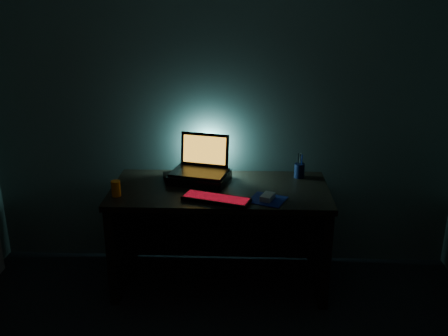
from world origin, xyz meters
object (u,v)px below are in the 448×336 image
pen_cup (299,171)px  router (174,176)px  laptop (202,163)px  juice_glass (116,188)px  mouse (268,197)px  keyboard (216,199)px

pen_cup → router: (-0.91, -0.08, -0.03)m
laptop → juice_glass: 0.64m
mouse → juice_glass: juice_glass is taller
laptop → mouse: (0.46, -0.37, -0.10)m
juice_glass → router: (0.34, 0.31, -0.03)m
pen_cup → juice_glass: (-1.25, -0.39, 0.00)m
juice_glass → router: bearing=42.8°
pen_cup → mouse: bearing=-120.2°
mouse → pen_cup: bearing=82.7°
mouse → router: 0.75m
mouse → juice_glass: bearing=-158.9°
pen_cup → juice_glass: size_ratio=0.99×
mouse → router: size_ratio=0.69×
router → juice_glass: bearing=-153.1°
keyboard → juice_glass: size_ratio=4.39×
keyboard → router: router is taller
mouse → juice_glass: size_ratio=1.09×
mouse → router: (-0.66, 0.35, 0.00)m
mouse → laptop: bearing=164.0°
keyboard → pen_cup: pen_cup is taller
mouse → router: router is taller
laptop → mouse: 0.60m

